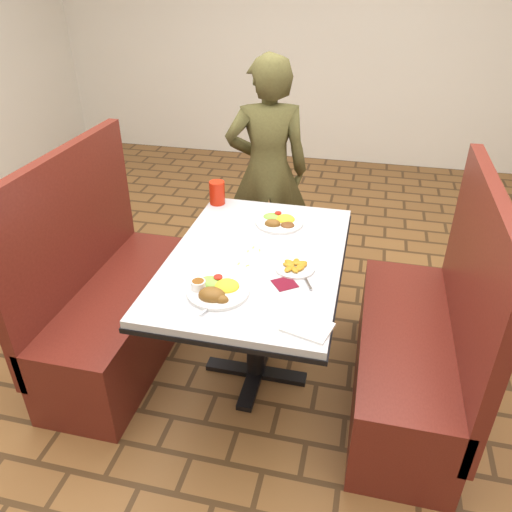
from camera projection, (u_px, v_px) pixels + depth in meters
name	position (u px, v px, depth m)	size (l,w,h in m)	color
dining_table	(256.00, 273.00, 2.40)	(0.81, 1.21, 0.75)	silver
booth_bench_left	(114.00, 305.00, 2.72)	(0.47, 1.20, 1.17)	maroon
booth_bench_right	(417.00, 350.00, 2.40)	(0.47, 1.20, 1.17)	maroon
diner_person	(267.00, 172.00, 3.28)	(0.54, 0.36, 1.49)	brown
near_dinner_plate	(216.00, 288.00, 2.07)	(0.26, 0.26, 0.08)	white
far_dinner_plate	(280.00, 220.00, 2.62)	(0.25, 0.25, 0.06)	white
plantain_plate	(295.00, 267.00, 2.24)	(0.18, 0.18, 0.03)	white
maroon_napkin	(285.00, 284.00, 2.14)	(0.09, 0.09, 0.00)	maroon
spoon_utensil	(307.00, 281.00, 2.16)	(0.01, 0.14, 0.00)	silver
red_tumbler	(217.00, 193.00, 2.82)	(0.09, 0.09, 0.13)	red
paper_napkin	(307.00, 327.00, 1.88)	(0.18, 0.13, 0.01)	white
knife_utensil	(216.00, 293.00, 2.07)	(0.01, 0.16, 0.00)	silver
fork_utensil	(212.00, 305.00, 2.00)	(0.01, 0.16, 0.00)	silver
lettuce_shreds	(267.00, 251.00, 2.39)	(0.28, 0.32, 0.00)	#A3D053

